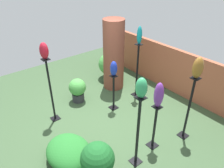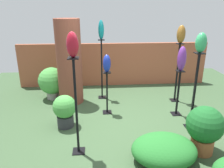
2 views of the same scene
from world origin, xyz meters
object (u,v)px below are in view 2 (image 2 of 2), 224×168
(potted_plant_near_pillar, at_px, (204,127))
(potted_plant_back_center, at_px, (52,82))
(art_vase_cobalt, at_px, (107,63))
(art_vase_teal, at_px, (101,30))
(art_vase_ruby, at_px, (72,45))
(potted_plant_front_right, at_px, (65,110))
(art_vase_violet, at_px, (182,59))
(pedestal_ruby, at_px, (76,111))
(pedestal_jade, at_px, (194,95))
(pedestal_teal, at_px, (102,72))
(pedestal_cobalt, at_px, (107,95))
(art_vase_bronze, at_px, (181,34))
(art_vase_jade, at_px, (201,43))
(brick_pillar, at_px, (69,62))
(pedestal_bronze, at_px, (177,75))
(pedestal_violet, at_px, (178,95))

(potted_plant_near_pillar, bearing_deg, potted_plant_back_center, 138.77)
(art_vase_cobalt, bearing_deg, art_vase_teal, 95.33)
(art_vase_ruby, height_order, art_vase_teal, art_vase_teal)
(art_vase_teal, bearing_deg, potted_plant_front_right, -118.71)
(art_vase_violet, bearing_deg, potted_plant_front_right, -171.87)
(pedestal_ruby, distance_m, pedestal_jade, 2.25)
(pedestal_teal, xyz_separation_m, art_vase_cobalt, (0.08, -0.88, 0.44))
(pedestal_jade, bearing_deg, art_vase_teal, 135.80)
(pedestal_cobalt, xyz_separation_m, art_vase_teal, (-0.08, 0.88, 1.32))
(pedestal_jade, distance_m, art_vase_bronze, 1.64)
(pedestal_jade, xyz_separation_m, art_vase_cobalt, (-1.61, 0.76, 0.45))
(pedestal_cobalt, bearing_deg, art_vase_bronze, 17.31)
(art_vase_jade, bearing_deg, pedestal_teal, 135.80)
(brick_pillar, height_order, art_vase_violet, brick_pillar)
(brick_pillar, height_order, potted_plant_front_right, brick_pillar)
(pedestal_teal, distance_m, potted_plant_near_pillar, 2.89)
(pedestal_jade, bearing_deg, potted_plant_front_right, 174.79)
(brick_pillar, relative_size, art_vase_ruby, 5.61)
(pedestal_cobalt, xyz_separation_m, pedestal_bronze, (1.76, 0.55, 0.24))
(pedestal_ruby, bearing_deg, art_vase_bronze, 39.97)
(art_vase_ruby, xyz_separation_m, potted_plant_back_center, (-0.81, 2.33, -1.31))
(pedestal_teal, height_order, art_vase_jade, art_vase_jade)
(brick_pillar, height_order, art_vase_ruby, brick_pillar)
(brick_pillar, distance_m, art_vase_jade, 2.95)
(art_vase_ruby, bearing_deg, pedestal_cobalt, 68.38)
(pedestal_teal, distance_m, pedestal_jade, 2.36)
(potted_plant_near_pillar, bearing_deg, art_vase_cobalt, 133.54)
(pedestal_bronze, bearing_deg, art_vase_bronze, 90.00)
(art_vase_ruby, xyz_separation_m, potted_plant_front_right, (-0.31, 0.85, -1.40))
(pedestal_ruby, relative_size, pedestal_violet, 1.57)
(potted_plant_back_center, bearing_deg, pedestal_teal, -2.43)
(pedestal_cobalt, bearing_deg, potted_plant_back_center, 145.49)
(brick_pillar, xyz_separation_m, pedestal_violet, (2.39, -0.90, -0.56))
(pedestal_cobalt, relative_size, art_vase_ruby, 2.64)
(pedestal_teal, height_order, potted_plant_near_pillar, pedestal_teal)
(brick_pillar, xyz_separation_m, pedestal_cobalt, (0.86, -0.70, -0.58))
(potted_plant_near_pillar, bearing_deg, pedestal_jade, 79.46)
(art_vase_ruby, bearing_deg, art_vase_violet, 29.78)
(pedestal_teal, xyz_separation_m, art_vase_jade, (1.69, -1.65, 0.97))
(pedestal_teal, relative_size, potted_plant_front_right, 2.31)
(pedestal_teal, xyz_separation_m, potted_plant_back_center, (-1.28, 0.05, -0.24))
(potted_plant_front_right, bearing_deg, brick_pillar, 90.08)
(art_vase_jade, bearing_deg, potted_plant_front_right, 174.79)
(potted_plant_front_right, bearing_deg, pedestal_violet, 8.13)
(pedestal_violet, bearing_deg, art_vase_ruby, -150.22)
(art_vase_teal, xyz_separation_m, art_vase_violet, (1.61, -1.08, -0.49))
(pedestal_violet, relative_size, art_vase_violet, 1.97)
(pedestal_bronze, distance_m, potted_plant_front_right, 2.86)
(art_vase_violet, distance_m, potted_plant_front_right, 2.58)
(potted_plant_near_pillar, bearing_deg, art_vase_bronze, 82.01)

